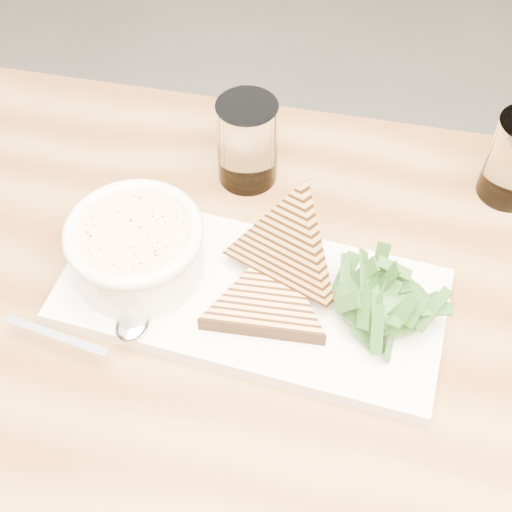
% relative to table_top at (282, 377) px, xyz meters
% --- Properties ---
extents(table_top, '(1.13, 0.78, 0.04)m').
position_rel_table_top_xyz_m(table_top, '(0.00, 0.00, 0.00)').
color(table_top, olive).
rests_on(table_top, ground).
extents(table_leg_bl, '(0.06, 0.06, 0.73)m').
position_rel_table_top_xyz_m(table_leg_bl, '(-0.50, 0.32, -0.39)').
color(table_leg_bl, olive).
rests_on(table_leg_bl, ground).
extents(platter, '(0.38, 0.18, 0.02)m').
position_rel_table_top_xyz_m(platter, '(-0.05, 0.06, 0.03)').
color(platter, white).
rests_on(platter, table_top).
extents(soup_bowl, '(0.13, 0.13, 0.05)m').
position_rel_table_top_xyz_m(soup_bowl, '(-0.16, 0.06, 0.06)').
color(soup_bowl, white).
rests_on(soup_bowl, platter).
extents(soup, '(0.11, 0.11, 0.01)m').
position_rel_table_top_xyz_m(soup, '(-0.16, 0.06, 0.09)').
color(soup, '#DDC184').
rests_on(soup, soup_bowl).
extents(bowl_rim, '(0.13, 0.13, 0.01)m').
position_rel_table_top_xyz_m(bowl_rim, '(-0.16, 0.06, 0.10)').
color(bowl_rim, white).
rests_on(bowl_rim, soup_bowl).
extents(sandwich_flat, '(0.15, 0.15, 0.02)m').
position_rel_table_top_xyz_m(sandwich_flat, '(-0.03, 0.05, 0.05)').
color(sandwich_flat, tan).
rests_on(sandwich_flat, platter).
extents(sandwich_lean, '(0.17, 0.16, 0.16)m').
position_rel_table_top_xyz_m(sandwich_lean, '(-0.02, 0.09, 0.08)').
color(sandwich_lean, tan).
rests_on(sandwich_lean, sandwich_flat).
extents(salad_base, '(0.09, 0.07, 0.04)m').
position_rel_table_top_xyz_m(salad_base, '(0.08, 0.07, 0.06)').
color(salad_base, '#143A11').
rests_on(salad_base, platter).
extents(arugula_pile, '(0.11, 0.10, 0.05)m').
position_rel_table_top_xyz_m(arugula_pile, '(0.08, 0.07, 0.06)').
color(arugula_pile, '#396427').
rests_on(arugula_pile, platter).
extents(spoon_bowl, '(0.04, 0.05, 0.01)m').
position_rel_table_top_xyz_m(spoon_bowl, '(-0.14, -0.00, 0.04)').
color(spoon_bowl, silver).
rests_on(spoon_bowl, platter).
extents(spoon_handle, '(0.11, 0.02, 0.00)m').
position_rel_table_top_xyz_m(spoon_handle, '(-0.21, -0.03, 0.04)').
color(spoon_handle, silver).
rests_on(spoon_handle, platter).
extents(glass_near, '(0.07, 0.07, 0.10)m').
position_rel_table_top_xyz_m(glass_near, '(-0.10, 0.24, 0.07)').
color(glass_near, white).
rests_on(glass_near, table_top).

